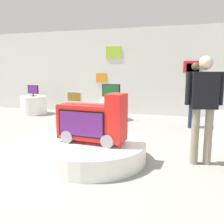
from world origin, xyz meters
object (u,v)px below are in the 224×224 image
at_px(shopper_browsing_near_truck, 204,102).
at_px(shopper_browsing_rear, 194,90).
at_px(display_pedestal_far_right, 34,105).
at_px(tv_on_left_rear, 74,98).
at_px(main_display_pedestal, 92,151).
at_px(novelty_firetruck_tv, 93,123).
at_px(tv_on_far_right, 33,90).
at_px(tv_on_center_rear, 111,91).
at_px(display_pedestal_center_rear, 111,110).
at_px(display_pedestal_left_rear, 75,119).

xyz_separation_m(shopper_browsing_near_truck, shopper_browsing_rear, (-0.05, 2.63, -0.00)).
xyz_separation_m(display_pedestal_far_right, shopper_browsing_near_truck, (5.14, -3.18, 0.67)).
bearing_deg(tv_on_left_rear, main_display_pedestal, -57.16).
relative_size(novelty_firetruck_tv, display_pedestal_far_right, 1.32).
bearing_deg(shopper_browsing_near_truck, tv_on_far_right, 148.26).
bearing_deg(display_pedestal_far_right, novelty_firetruck_tv, -45.41).
relative_size(novelty_firetruck_tv, tv_on_center_rear, 2.08).
height_order(display_pedestal_center_rear, shopper_browsing_near_truck, shopper_browsing_near_truck).
distance_m(main_display_pedestal, display_pedestal_center_rear, 3.39).
distance_m(display_pedestal_left_rear, tv_on_center_rear, 1.75).
relative_size(main_display_pedestal, display_pedestal_far_right, 2.07).
distance_m(display_pedestal_center_rear, tv_on_center_rear, 0.55).
xyz_separation_m(main_display_pedestal, shopper_browsing_near_truck, (1.68, 0.34, 0.82)).
xyz_separation_m(tv_on_left_rear, shopper_browsing_near_truck, (2.78, -1.37, 0.18)).
xyz_separation_m(display_pedestal_center_rear, display_pedestal_far_right, (-2.78, 0.20, 0.00)).
bearing_deg(display_pedestal_center_rear, display_pedestal_left_rear, -104.90).
bearing_deg(shopper_browsing_near_truck, display_pedestal_left_rear, 153.73).
relative_size(display_pedestal_far_right, shopper_browsing_rear, 0.51).
height_order(novelty_firetruck_tv, tv_on_left_rear, novelty_firetruck_tv).
xyz_separation_m(display_pedestal_far_right, tv_on_far_right, (0.00, -0.00, 0.51)).
bearing_deg(novelty_firetruck_tv, tv_on_left_rear, 123.22).
xyz_separation_m(novelty_firetruck_tv, shopper_browsing_rear, (1.61, 2.97, 0.34)).
xyz_separation_m(main_display_pedestal, shopper_browsing_rear, (1.63, 2.97, 0.82)).
bearing_deg(display_pedestal_center_rear, novelty_firetruck_tv, -78.17).
xyz_separation_m(novelty_firetruck_tv, tv_on_center_rear, (-0.70, 3.32, 0.22)).
bearing_deg(tv_on_left_rear, display_pedestal_far_right, 142.42).
xyz_separation_m(main_display_pedestal, tv_on_left_rear, (-1.10, 1.71, 0.65)).
height_order(main_display_pedestal, tv_on_far_right, tv_on_far_right).
distance_m(shopper_browsing_near_truck, shopper_browsing_rear, 2.63).
relative_size(display_pedestal_left_rear, tv_on_far_right, 1.70).
bearing_deg(tv_on_center_rear, tv_on_left_rear, -104.87).
distance_m(novelty_firetruck_tv, tv_on_center_rear, 3.40).
relative_size(tv_on_center_rear, display_pedestal_far_right, 0.64).
distance_m(tv_on_center_rear, display_pedestal_far_right, 2.84).
distance_m(main_display_pedestal, tv_on_left_rear, 2.13).
height_order(display_pedestal_center_rear, display_pedestal_far_right, same).
bearing_deg(display_pedestal_far_right, display_pedestal_center_rear, -4.11).
height_order(display_pedestal_center_rear, shopper_browsing_rear, shopper_browsing_rear).
height_order(main_display_pedestal, tv_on_center_rear, tv_on_center_rear).
relative_size(main_display_pedestal, novelty_firetruck_tv, 1.56).
height_order(tv_on_left_rear, shopper_browsing_near_truck, shopper_browsing_near_truck).
relative_size(display_pedestal_left_rear, display_pedestal_center_rear, 1.17).
distance_m(display_pedestal_center_rear, tv_on_far_right, 2.83).
height_order(display_pedestal_far_right, shopper_browsing_near_truck, shopper_browsing_near_truck).
height_order(display_pedestal_center_rear, tv_on_center_rear, tv_on_center_rear).
distance_m(display_pedestal_center_rear, shopper_browsing_rear, 2.43).
distance_m(tv_on_center_rear, shopper_browsing_rear, 2.34).
xyz_separation_m(tv_on_far_right, shopper_browsing_near_truck, (5.14, -3.18, 0.16)).
xyz_separation_m(display_pedestal_left_rear, tv_on_left_rear, (0.00, -0.00, 0.49)).
xyz_separation_m(display_pedestal_center_rear, shopper_browsing_near_truck, (2.36, -2.98, 0.67)).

